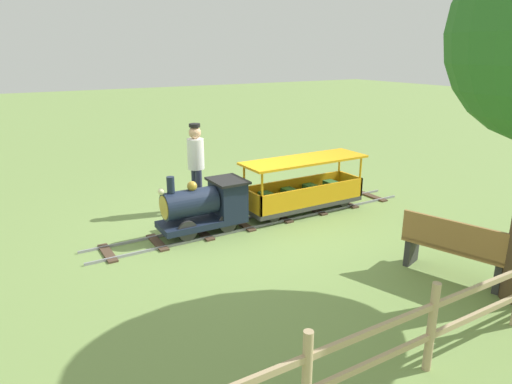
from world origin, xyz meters
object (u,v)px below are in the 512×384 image
at_px(locomotive, 206,205).
at_px(park_bench, 454,248).
at_px(passenger_car, 304,190).
at_px(conductor_person, 196,160).

xyz_separation_m(locomotive, park_bench, (-3.03, -2.10, -0.07)).
relative_size(locomotive, passenger_car, 0.61).
xyz_separation_m(locomotive, conductor_person, (1.09, -0.31, 0.47)).
bearing_deg(park_bench, conductor_person, 23.48).
relative_size(passenger_car, park_bench, 1.73).
height_order(passenger_car, park_bench, passenger_car).
bearing_deg(park_bench, passenger_car, 3.08).
height_order(locomotive, conductor_person, conductor_person).
distance_m(passenger_car, conductor_person, 2.03).
bearing_deg(passenger_car, park_bench, -176.92).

